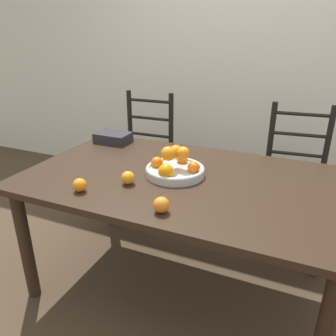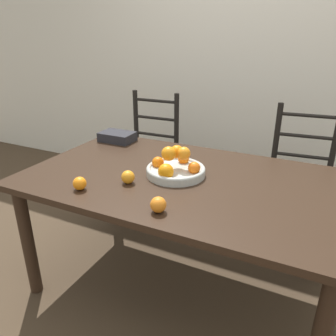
{
  "view_description": "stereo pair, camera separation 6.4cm",
  "coord_description": "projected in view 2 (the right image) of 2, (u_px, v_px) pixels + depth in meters",
  "views": [
    {
      "loc": [
        0.58,
        -1.5,
        1.44
      ],
      "look_at": [
        -0.04,
        -0.09,
        0.8
      ],
      "focal_mm": 35.0,
      "sensor_mm": 36.0,
      "label": 1
    },
    {
      "loc": [
        0.63,
        -1.47,
        1.44
      ],
      "look_at": [
        -0.04,
        -0.09,
        0.8
      ],
      "focal_mm": 35.0,
      "sensor_mm": 36.0,
      "label": 2
    }
  ],
  "objects": [
    {
      "name": "dining_table",
      "position": [
        182.0,
        191.0,
        1.79
      ],
      "size": [
        1.68,
        1.01,
        0.73
      ],
      "color": "black",
      "rests_on": "ground_plane"
    },
    {
      "name": "wall_back",
      "position": [
        254.0,
        50.0,
        2.79
      ],
      "size": [
        8.0,
        0.06,
        2.6
      ],
      "color": "silver",
      "rests_on": "ground_plane"
    },
    {
      "name": "orange_loose_2",
      "position": [
        80.0,
        183.0,
        1.6
      ],
      "size": [
        0.07,
        0.07,
        0.07
      ],
      "color": "orange",
      "rests_on": "dining_table"
    },
    {
      "name": "orange_loose_0",
      "position": [
        128.0,
        177.0,
        1.66
      ],
      "size": [
        0.07,
        0.07,
        0.07
      ],
      "color": "orange",
      "rests_on": "dining_table"
    },
    {
      "name": "orange_loose_1",
      "position": [
        158.0,
        205.0,
        1.4
      ],
      "size": [
        0.07,
        0.07,
        0.07
      ],
      "color": "orange",
      "rests_on": "dining_table"
    },
    {
      "name": "ground_plane",
      "position": [
        180.0,
        283.0,
        2.03
      ],
      "size": [
        12.0,
        12.0,
        0.0
      ],
      "primitive_type": "plane",
      "color": "#423323"
    },
    {
      "name": "book_stack",
      "position": [
        117.0,
        137.0,
        2.31
      ],
      "size": [
        0.24,
        0.16,
        0.06
      ],
      "color": "#232328",
      "rests_on": "dining_table"
    },
    {
      "name": "fruit_bowl",
      "position": [
        175.0,
        168.0,
        1.75
      ],
      "size": [
        0.32,
        0.32,
        0.17
      ],
      "color": "#B2B7B2",
      "rests_on": "dining_table"
    },
    {
      "name": "chair_right",
      "position": [
        299.0,
        182.0,
        2.26
      ],
      "size": [
        0.46,
        0.44,
        0.99
      ],
      "rotation": [
        0.0,
        0.0,
        0.1
      ],
      "color": "black",
      "rests_on": "ground_plane"
    },
    {
      "name": "chair_left",
      "position": [
        149.0,
        156.0,
        2.75
      ],
      "size": [
        0.44,
        0.42,
        0.99
      ],
      "rotation": [
        0.0,
        0.0,
        0.04
      ],
      "color": "black",
      "rests_on": "ground_plane"
    }
  ]
}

